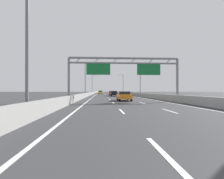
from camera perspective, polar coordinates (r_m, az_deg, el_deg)
ground_plane at (r=100.73m, az=-1.62°, el=-1.21°), size 260.00×260.00×0.00m
lane_dash_left_0 at (r=4.69m, az=16.55°, el=-19.35°), size 0.16×3.00×0.01m
lane_dash_left_1 at (r=13.34m, az=3.08°, el=-6.92°), size 0.16×3.00×0.01m
lane_dash_left_2 at (r=22.27m, az=0.42°, el=-4.28°), size 0.16×3.00×0.01m
lane_dash_left_3 at (r=31.24m, az=-0.71°, el=-3.14°), size 0.16×3.00×0.01m
lane_dash_left_4 at (r=40.23m, az=-1.34°, el=-2.52°), size 0.16×3.00×0.01m
lane_dash_left_5 at (r=49.22m, az=-1.74°, el=-2.12°), size 0.16×3.00×0.01m
lane_dash_left_6 at (r=58.21m, az=-2.01°, el=-1.84°), size 0.16×3.00×0.01m
lane_dash_left_7 at (r=67.20m, az=-2.21°, el=-1.64°), size 0.16×3.00×0.01m
lane_dash_left_8 at (r=76.20m, az=-2.36°, el=-1.49°), size 0.16×3.00×0.01m
lane_dash_left_9 at (r=85.20m, az=-2.48°, el=-1.37°), size 0.16×3.00×0.01m
lane_dash_left_10 at (r=94.19m, az=-2.58°, el=-1.27°), size 0.16×3.00×0.01m
lane_dash_left_11 at (r=103.19m, az=-2.66°, el=-1.19°), size 0.16×3.00×0.01m
lane_dash_left_12 at (r=112.19m, az=-2.73°, el=-1.12°), size 0.16×3.00×0.01m
lane_dash_left_13 at (r=121.19m, az=-2.79°, el=-1.06°), size 0.16×3.00×0.01m
lane_dash_left_14 at (r=130.19m, az=-2.84°, el=-1.01°), size 0.16×3.00×0.01m
lane_dash_left_15 at (r=139.18m, az=-2.88°, el=-0.97°), size 0.16×3.00×0.01m
lane_dash_left_16 at (r=148.18m, az=-2.92°, el=-0.93°), size 0.16×3.00×0.01m
lane_dash_left_17 at (r=157.18m, az=-2.95°, el=-0.90°), size 0.16×3.00×0.01m
lane_dash_right_1 at (r=14.21m, az=17.75°, el=-6.50°), size 0.16×3.00×0.01m
lane_dash_right_2 at (r=22.80m, az=9.50°, el=-4.18°), size 0.16×3.00×0.01m
lane_dash_right_3 at (r=31.62m, az=5.82°, el=-3.11°), size 0.16×3.00×0.01m
lane_dash_right_4 at (r=40.52m, az=3.76°, el=-2.50°), size 0.16×3.00×0.01m
lane_dash_right_5 at (r=49.46m, az=2.44°, el=-2.11°), size 0.16×3.00×0.01m
lane_dash_right_6 at (r=58.41m, az=1.53°, el=-1.84°), size 0.16×3.00×0.01m
lane_dash_right_7 at (r=67.38m, az=0.85°, el=-1.64°), size 0.16×3.00×0.01m
lane_dash_right_8 at (r=76.36m, az=0.34°, el=-1.49°), size 0.16×3.00×0.01m
lane_dash_right_9 at (r=85.34m, az=-0.06°, el=-1.37°), size 0.16×3.00×0.01m
lane_dash_right_10 at (r=94.32m, az=-0.39°, el=-1.27°), size 0.16×3.00×0.01m
lane_dash_right_11 at (r=103.31m, az=-0.66°, el=-1.19°), size 0.16×3.00×0.01m
lane_dash_right_12 at (r=112.30m, az=-0.89°, el=-1.12°), size 0.16×3.00×0.01m
lane_dash_right_13 at (r=121.29m, az=-1.08°, el=-1.06°), size 0.16×3.00×0.01m
lane_dash_right_14 at (r=130.28m, az=-1.25°, el=-1.01°), size 0.16×3.00×0.01m
lane_dash_right_15 at (r=139.27m, az=-1.40°, el=-0.97°), size 0.16×3.00×0.01m
lane_dash_right_16 at (r=148.26m, az=-1.53°, el=-0.93°), size 0.16×3.00×0.01m
lane_dash_right_17 at (r=157.26m, az=-1.64°, el=-0.90°), size 0.16×3.00×0.01m
edge_line_left at (r=88.70m, az=-4.75°, el=-1.33°), size 0.16×176.00×0.01m
edge_line_right at (r=89.09m, az=2.02°, el=-1.32°), size 0.16×176.00×0.01m
barrier_left at (r=110.73m, az=-5.36°, el=-0.89°), size 0.45×220.00×0.95m
barrier_right at (r=111.14m, az=1.77°, el=-0.88°), size 0.45×220.00×0.95m
sign_gantry at (r=26.09m, az=3.83°, el=6.87°), size 16.07×0.36×6.36m
streetlamp_left_near at (r=12.30m, az=-24.26°, el=18.00°), size 2.58×0.28×9.50m
streetlamp_left_mid at (r=50.30m, az=-8.24°, el=4.07°), size 2.58×0.28×9.50m
streetlamp_right_mid at (r=51.28m, az=8.67°, el=3.98°), size 2.58×0.28×9.50m
streetlamp_left_far at (r=89.23m, az=-6.17°, el=2.14°), size 2.58×0.28×9.50m
streetlamp_right_far at (r=89.79m, az=3.40°, el=2.13°), size 2.58×0.28×9.50m
green_car at (r=94.44m, az=-3.60°, el=-0.83°), size 1.77×4.23×1.36m
black_car at (r=48.36m, az=0.58°, el=-1.28°), size 1.72×4.66×1.44m
yellow_car at (r=79.08m, az=-3.71°, el=-0.89°), size 1.80×4.58×1.52m
orange_car at (r=27.08m, az=3.82°, el=-2.05°), size 1.87×4.41×1.40m
red_car at (r=58.86m, az=-0.15°, el=-1.12°), size 1.70×4.68×1.41m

